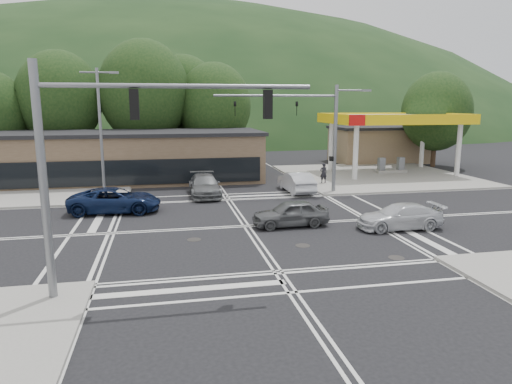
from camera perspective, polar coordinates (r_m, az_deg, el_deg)
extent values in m
plane|color=black|center=(25.19, -1.21, -4.29)|extent=(120.00, 120.00, 0.00)
cube|color=gray|center=(43.94, 14.76, 2.02)|extent=(16.00, 16.00, 0.15)
cube|color=gray|center=(40.89, -26.45, 0.58)|extent=(16.00, 16.00, 0.15)
cylinder|color=silver|center=(40.57, 12.35, 4.87)|extent=(0.44, 0.44, 5.00)
cylinder|color=silver|center=(46.10, 9.35, 5.67)|extent=(0.44, 0.44, 5.00)
cylinder|color=silver|center=(45.52, 24.00, 4.81)|extent=(0.44, 0.44, 5.00)
cylinder|color=silver|center=(50.51, 20.08, 5.60)|extent=(0.44, 0.44, 5.00)
cube|color=silver|center=(45.27, 16.83, 8.81)|extent=(12.00, 8.00, 0.60)
cube|color=yellow|center=(41.79, 19.43, 8.52)|extent=(12.20, 0.25, 0.90)
cube|color=yellow|center=(48.84, 14.60, 9.05)|extent=(12.20, 0.25, 0.90)
cube|color=yellow|center=(42.78, 9.63, 9.03)|extent=(0.25, 8.20, 0.90)
cube|color=yellow|center=(48.39, 23.17, 8.51)|extent=(0.25, 8.20, 0.90)
cube|color=red|center=(39.13, 12.52, 8.76)|extent=(1.40, 0.12, 0.90)
cube|color=gray|center=(45.70, 16.48, 2.48)|extent=(3.00, 1.00, 0.30)
cube|color=slate|center=(45.15, 15.40, 3.34)|extent=(0.60, 0.50, 1.30)
cube|color=slate|center=(46.08, 17.63, 3.36)|extent=(0.60, 0.50, 1.30)
cube|color=#846B4F|center=(54.83, 14.98, 5.64)|extent=(10.00, 6.00, 3.80)
cube|color=brown|center=(41.35, -16.55, 4.08)|extent=(24.00, 8.00, 4.00)
ellipsoid|color=#1A3618|center=(114.20, -9.36, 7.47)|extent=(252.00, 126.00, 140.00)
cylinder|color=#382619|center=(49.07, -22.90, 5.18)|extent=(0.50, 0.50, 4.84)
ellipsoid|color=black|center=(48.90, -23.32, 10.69)|extent=(8.00, 8.00, 9.20)
cylinder|color=#382619|center=(48.12, -13.51, 5.90)|extent=(0.50, 0.50, 5.28)
ellipsoid|color=black|center=(47.97, -13.79, 12.05)|extent=(9.00, 9.00, 10.35)
cylinder|color=#382619|center=(48.42, -5.14, 5.66)|extent=(0.50, 0.50, 4.40)
ellipsoid|color=black|center=(48.22, -5.23, 10.76)|extent=(7.60, 7.60, 8.74)
cylinder|color=#382619|center=(52.14, -8.94, 6.19)|extent=(0.50, 0.50, 4.84)
ellipsoid|color=black|center=(51.98, -9.10, 11.39)|extent=(8.40, 8.40, 9.66)
cylinder|color=#382619|center=(52.46, 21.34, 5.12)|extent=(0.50, 0.50, 3.96)
ellipsoid|color=black|center=(52.26, 21.64, 9.34)|extent=(7.20, 7.20, 8.28)
cylinder|color=slate|center=(33.26, -18.81, 6.71)|extent=(0.20, 0.20, 9.00)
cylinder|color=slate|center=(33.25, -19.27, 13.94)|extent=(2.20, 0.12, 0.12)
cube|color=slate|center=(33.13, -17.33, 14.07)|extent=(0.60, 0.25, 0.15)
cylinder|color=slate|center=(34.57, 9.85, 6.44)|extent=(0.28, 0.28, 8.00)
cylinder|color=slate|center=(33.11, 2.59, 11.94)|extent=(9.00, 0.16, 0.16)
imported|color=black|center=(33.50, 5.11, 10.36)|extent=(0.16, 0.20, 1.00)
imported|color=black|center=(32.51, -2.64, 10.37)|extent=(0.16, 0.20, 1.00)
cylinder|color=slate|center=(34.94, 11.92, 12.33)|extent=(2.40, 0.12, 0.12)
cube|color=slate|center=(35.38, 13.60, 12.24)|extent=(0.70, 0.30, 0.15)
cube|color=black|center=(34.62, 9.39, 4.13)|extent=(0.25, 0.30, 0.35)
cylinder|color=slate|center=(16.41, -25.02, 0.74)|extent=(0.28, 0.28, 8.00)
cylinder|color=slate|center=(15.75, -9.49, 12.93)|extent=(9.00, 0.16, 0.16)
cube|color=black|center=(15.75, -14.97, 10.53)|extent=(0.30, 0.25, 1.00)
cube|color=black|center=(16.13, 1.49, 10.89)|extent=(0.30, 0.25, 1.00)
imported|color=#0D1A3D|center=(29.51, -17.21, -0.98)|extent=(5.70, 2.93, 1.54)
imported|color=#545658|center=(25.12, 4.31, -2.68)|extent=(4.25, 1.85, 1.43)
imported|color=silver|center=(25.73, 17.51, -2.94)|extent=(4.67, 2.00, 1.34)
imported|color=silver|center=(34.84, 5.06, 1.26)|extent=(1.82, 4.81, 1.57)
imported|color=silver|center=(41.50, -4.01, 2.91)|extent=(2.66, 5.14, 1.67)
imported|color=slate|center=(33.56, -6.45, 0.84)|extent=(2.20, 5.31, 1.54)
imported|color=black|center=(38.33, 8.43, 2.36)|extent=(0.61, 0.41, 1.65)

